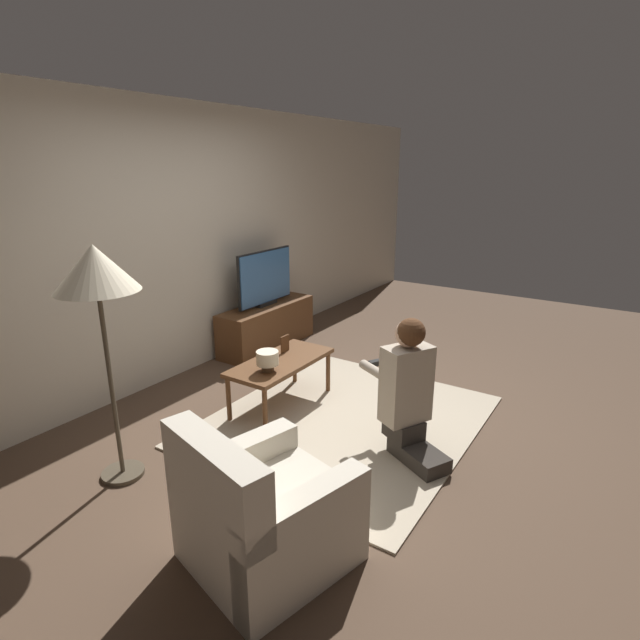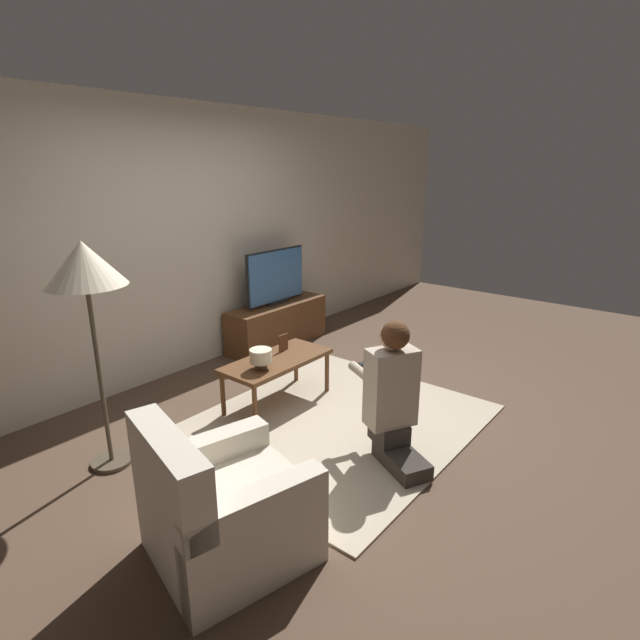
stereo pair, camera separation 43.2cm
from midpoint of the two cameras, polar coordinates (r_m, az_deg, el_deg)
The scene contains 11 objects.
ground_plane at distance 4.18m, azimuth 4.94°, elevation -11.65°, with size 10.00×10.00×0.00m, color brown.
wall_back at distance 5.04m, azimuth -13.33°, elevation 8.66°, with size 10.00×0.06×2.60m.
rug at distance 4.18m, azimuth 4.95°, elevation -11.56°, with size 2.25×1.96×0.02m.
tv_stand at distance 5.77m, azimuth -2.77°, elevation -0.54°, with size 1.30×0.39×0.50m.
tv at distance 5.62m, azimuth -2.88°, elevation 4.94°, with size 0.87×0.08×0.62m.
coffee_table at distance 4.30m, azimuth -2.07°, elevation -5.06°, with size 0.99×0.46×0.43m.
floor_lamp at distance 3.37m, azimuth -22.03°, elevation 5.08°, with size 0.51×0.51×1.58m.
armchair at distance 2.82m, azimuth -6.33°, elevation -21.06°, with size 0.92×0.89×0.82m.
person_kneeling at distance 3.55m, azimuth 11.77°, elevation -8.10°, with size 0.60×0.82×1.02m.
picture_frame at distance 4.44m, azimuth -1.44°, elevation -2.64°, with size 0.11×0.01×0.15m.
table_lamp at distance 4.04m, azimuth -3.76°, elevation -4.32°, with size 0.18×0.18×0.17m.
Camera 2 is at (-2.93, -2.19, 2.03)m, focal length 28.00 mm.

